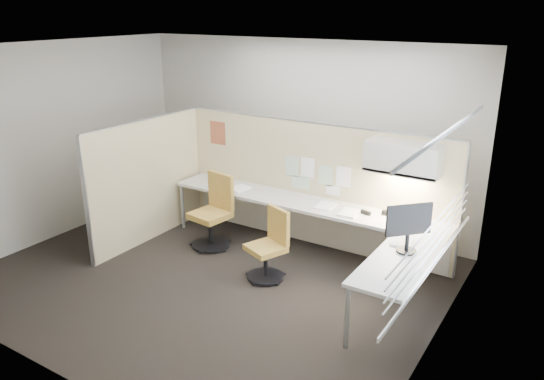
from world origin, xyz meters
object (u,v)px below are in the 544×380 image
Objects in this scene: chair_left at (214,214)px; chair_right at (270,247)px; monitor at (409,225)px; desk at (319,219)px; phone at (404,220)px.

chair_left is 1.16× the size of chair_right.
desk is at bearing 109.10° from monitor.
monitor is (2.85, -0.28, 0.57)m from chair_left.
monitor reaches higher than chair_left.
monitor is at bearing 2.99° from chair_left.
chair_left is 4.03× the size of phone.
chair_left is 1.24m from chair_right.
desk is 3.91× the size of chair_left.
chair_left is (-1.48, -0.35, -0.12)m from desk.
monitor reaches higher than desk.
chair_left reaches higher than chair_right.
phone is (1.40, 0.85, 0.37)m from chair_right.
monitor is at bearing -24.81° from desk.
chair_left is at bearing 173.76° from phone.
chair_right is 1.79m from monitor.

